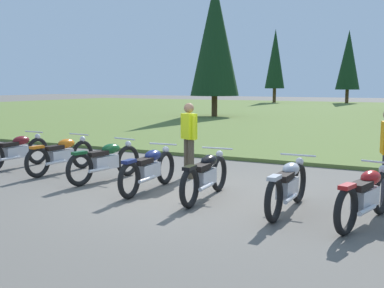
% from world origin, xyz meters
% --- Properties ---
extents(ground_plane, '(140.00, 140.00, 0.00)m').
position_xyz_m(ground_plane, '(0.00, 0.00, 0.00)').
color(ground_plane, '#605B54').
extents(grass_moorland, '(80.00, 44.00, 0.10)m').
position_xyz_m(grass_moorland, '(0.00, 26.26, 0.05)').
color(grass_moorland, '#5B7033').
rests_on(grass_moorland, ground).
extents(motorcycle_maroon, '(0.62, 2.10, 0.88)m').
position_xyz_m(motorcycle_maroon, '(-4.95, 0.60, 0.44)').
color(motorcycle_maroon, black).
rests_on(motorcycle_maroon, ground).
extents(motorcycle_orange, '(0.62, 2.10, 0.88)m').
position_xyz_m(motorcycle_orange, '(-3.52, 0.67, 0.44)').
color(motorcycle_orange, black).
rests_on(motorcycle_orange, ground).
extents(motorcycle_british_green, '(0.62, 2.09, 0.88)m').
position_xyz_m(motorcycle_british_green, '(-2.02, 0.41, 0.44)').
color(motorcycle_british_green, black).
rests_on(motorcycle_british_green, ground).
extents(motorcycle_navy, '(0.62, 2.10, 0.88)m').
position_xyz_m(motorcycle_navy, '(-0.64, 0.01, 0.44)').
color(motorcycle_navy, black).
rests_on(motorcycle_navy, ground).
extents(motorcycle_black, '(0.62, 2.10, 0.88)m').
position_xyz_m(motorcycle_black, '(0.63, -0.05, 0.44)').
color(motorcycle_black, black).
rests_on(motorcycle_black, ground).
extents(motorcycle_silver, '(0.62, 2.10, 0.88)m').
position_xyz_m(motorcycle_silver, '(2.20, -0.20, 0.44)').
color(motorcycle_silver, black).
rests_on(motorcycle_silver, ground).
extents(motorcycle_red, '(0.72, 2.07, 0.88)m').
position_xyz_m(motorcycle_red, '(3.43, -0.34, 0.44)').
color(motorcycle_red, black).
rests_on(motorcycle_red, ground).
extents(rider_checking_bike, '(0.48, 0.38, 1.67)m').
position_xyz_m(rider_checking_bike, '(-0.56, 1.52, 0.95)').
color(rider_checking_bike, '#4C4233').
rests_on(rider_checking_bike, ground).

